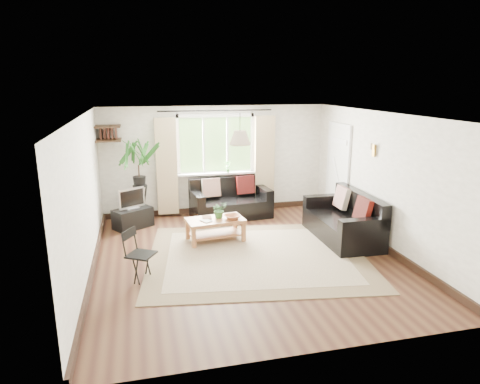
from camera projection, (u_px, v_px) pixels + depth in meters
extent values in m
plane|color=black|center=(245.00, 257.00, 7.29)|extent=(5.50, 5.50, 0.00)
plane|color=white|center=(246.00, 115.00, 6.69)|extent=(5.50, 5.50, 0.00)
cube|color=beige|center=(216.00, 160.00, 9.58)|extent=(5.00, 0.02, 2.40)
cube|color=beige|center=(311.00, 252.00, 4.40)|extent=(5.00, 0.02, 2.40)
cube|color=beige|center=(85.00, 198.00, 6.42)|extent=(0.02, 5.50, 2.40)
cube|color=beige|center=(383.00, 181.00, 7.55)|extent=(0.02, 5.50, 2.40)
cube|color=beige|center=(257.00, 256.00, 7.33)|extent=(4.07, 3.63, 0.02)
cube|color=silver|center=(337.00, 173.00, 9.19)|extent=(0.06, 0.96, 2.06)
imported|color=#2A5A24|center=(219.00, 210.00, 7.98)|extent=(0.34, 0.32, 0.31)
imported|color=#A15B37|center=(232.00, 217.00, 7.95)|extent=(0.35, 0.35, 0.07)
imported|color=silver|center=(203.00, 222.00, 7.76)|extent=(0.23, 0.25, 0.02)
imported|color=#543221|center=(203.00, 218.00, 7.97)|extent=(0.18, 0.23, 0.02)
cube|color=black|center=(133.00, 218.00, 8.73)|extent=(0.86, 0.76, 0.40)
imported|color=#2D6023|center=(228.00, 166.00, 9.55)|extent=(0.14, 0.10, 0.27)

